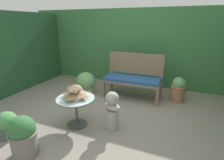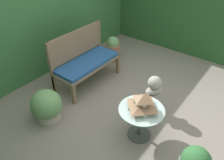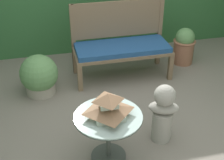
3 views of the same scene
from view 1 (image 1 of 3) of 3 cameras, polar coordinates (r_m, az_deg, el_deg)
The scene contains 11 objects.
ground at distance 3.32m, azimuth -2.87°, elevation -12.27°, with size 30.00×30.00×0.00m, color gray.
foliage_hedge_back at distance 5.29m, azimuth 8.76°, elevation 10.89°, with size 6.40×0.96×2.04m, color #38703D.
garden_bench at distance 4.06m, azimuth 6.56°, elevation -0.22°, with size 1.31×0.55×0.48m.
bench_backrest at distance 4.21m, azimuth 7.67°, elevation 4.62°, with size 1.31×0.06×1.01m.
patio_table at distance 2.99m, azimuth -11.72°, elevation -7.67°, with size 0.63×0.63×0.51m.
pagoda_birdhouse at distance 2.91m, azimuth -11.99°, elevation -3.91°, with size 0.35×0.35×0.24m.
garden_bust at distance 2.87m, azimuth 0.06°, elevation -9.73°, with size 0.34×0.26×0.66m.
potted_plant_patio_mid at distance 4.38m, azimuth -8.57°, elevation -1.07°, with size 0.48×0.48×0.53m.
potted_plant_bench_left at distance 2.65m, azimuth -26.98°, elevation -15.97°, with size 0.37×0.37×0.57m.
potted_plant_hedge_corner at distance 4.14m, azimuth 20.78°, elevation -2.82°, with size 0.34×0.34×0.55m.
potted_plant_table_near at distance 3.20m, azimuth -31.02°, elevation -12.42°, with size 0.33×0.33×0.41m.
Camera 1 is at (1.23, -2.58, 1.70)m, focal length 28.00 mm.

